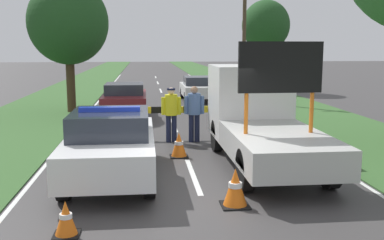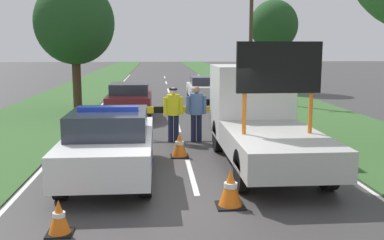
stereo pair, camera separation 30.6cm
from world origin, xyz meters
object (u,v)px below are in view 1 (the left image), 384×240
roadside_tree_near_right (68,23)px  traffic_cone_near_truck (262,128)px  queued_car_van_white (200,88)px  pedestrian_civilian (194,109)px  road_barrier (183,112)px  traffic_cone_centre_front (66,219)px  traffic_cone_near_police (179,145)px  police_officer (171,110)px  utility_pole (244,32)px  work_truck (258,116)px  police_car (111,144)px  roadside_tree_mid_left (266,26)px  traffic_cone_behind_barrier (235,188)px  traffic_cone_lane_edge (235,120)px  queued_car_wagon_maroon (125,99)px

roadside_tree_near_right → traffic_cone_near_truck: bearing=-41.9°
queued_car_van_white → pedestrian_civilian: bearing=82.0°
road_barrier → traffic_cone_near_truck: bearing=-7.9°
traffic_cone_centre_front → traffic_cone_near_police: bearing=66.3°
police_officer → roadside_tree_near_right: size_ratio=0.29×
traffic_cone_near_police → traffic_cone_centre_front: bearing=-113.7°
traffic_cone_near_truck → utility_pole: utility_pole is taller
road_barrier → traffic_cone_centre_front: bearing=-114.9°
work_truck → utility_pole: utility_pole is taller
traffic_cone_near_truck → utility_pole: bearing=81.2°
police_car → pedestrian_civilian: pedestrian_civilian is taller
police_car → work_truck: (3.71, 1.33, 0.38)m
work_truck → roadside_tree_mid_left: bearing=-107.6°
traffic_cone_near_truck → traffic_cone_behind_barrier: traffic_cone_behind_barrier is taller
utility_pole → traffic_cone_centre_front: bearing=-111.2°
pedestrian_civilian → traffic_cone_near_police: bearing=-130.7°
traffic_cone_behind_barrier → road_barrier: bearing=93.7°
traffic_cone_near_truck → roadside_tree_mid_left: bearing=74.6°
work_truck → traffic_cone_near_truck: size_ratio=9.92×
traffic_cone_lane_edge → queued_car_wagon_maroon: bearing=141.6°
traffic_cone_near_police → traffic_cone_behind_barrier: traffic_cone_behind_barrier is taller
traffic_cone_centre_front → roadside_tree_near_right: bearing=98.4°
queued_car_van_white → road_barrier: bearing=80.0°
police_officer → queued_car_van_white: bearing=-73.6°
work_truck → traffic_cone_near_truck: work_truck is taller
roadside_tree_mid_left → road_barrier: bearing=-114.3°
work_truck → police_officer: work_truck is taller
police_officer → roadside_tree_mid_left: size_ratio=0.29×
road_barrier → traffic_cone_behind_barrier: size_ratio=4.33×
traffic_cone_behind_barrier → police_officer: bearing=98.2°
traffic_cone_behind_barrier → traffic_cone_lane_edge: bearing=78.6°
traffic_cone_lane_edge → roadside_tree_near_right: roadside_tree_near_right is taller
traffic_cone_behind_barrier → utility_pole: (3.68, 15.98, 3.39)m
traffic_cone_near_police → traffic_cone_lane_edge: (2.33, 3.96, -0.00)m
police_officer → work_truck: bearing=158.9°
queued_car_van_white → traffic_cone_near_police: bearing=80.4°
police_officer → road_barrier: bearing=-98.8°
roadside_tree_near_right → police_car: bearing=-76.6°
police_officer → traffic_cone_near_truck: size_ratio=2.95×
traffic_cone_behind_barrier → traffic_cone_lane_edge: (1.58, 7.87, -0.03)m
pedestrian_civilian → utility_pole: size_ratio=0.24×
police_officer → pedestrian_civilian: size_ratio=0.98×
queued_car_van_white → traffic_cone_behind_barrier: bearing=85.3°
work_truck → roadside_tree_near_right: size_ratio=0.98×
road_barrier → traffic_cone_centre_front: road_barrier is taller
traffic_cone_lane_edge → roadside_tree_mid_left: 14.76m
road_barrier → queued_car_van_white: size_ratio=0.79×
road_barrier → queued_car_wagon_maroon: bearing=107.7°
traffic_cone_near_truck → traffic_cone_lane_edge: bearing=111.9°
work_truck → utility_pole: size_ratio=0.79×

